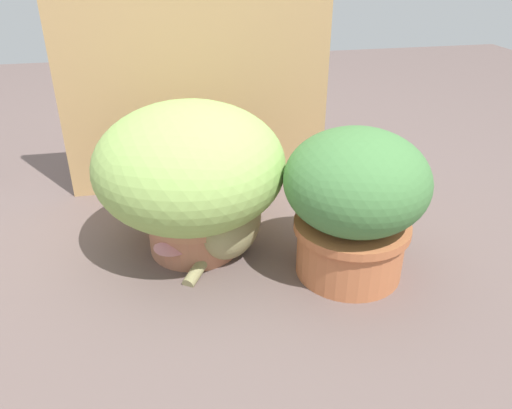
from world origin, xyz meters
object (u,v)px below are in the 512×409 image
grass_planter (190,172)px  mushroom_ornament_pink (172,241)px  leafy_planter (354,200)px  cat (233,215)px

grass_planter → mushroom_ornament_pink: (-0.07, -0.08, -0.18)m
mushroom_ornament_pink → leafy_planter: bearing=-15.0°
cat → leafy_planter: bearing=-30.1°
leafy_planter → mushroom_ornament_pink: size_ratio=3.67×
leafy_planter → cat: 0.37m
leafy_planter → cat: (-0.31, 0.18, -0.11)m
grass_planter → cat: size_ratio=1.69×
grass_planter → leafy_planter: bearing=-27.0°
leafy_planter → mushroom_ornament_pink: leafy_planter is taller
cat → mushroom_ornament_pink: size_ratio=2.81×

